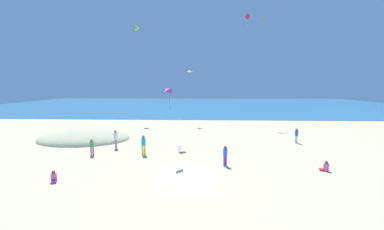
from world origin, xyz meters
TOP-DOWN VIEW (x-y plane):
  - ground_plane at (0.00, 10.00)m, footprint 120.00×120.00m
  - ocean_water at (0.00, 53.55)m, footprint 120.00×60.00m
  - dune_mound at (-11.65, 9.69)m, footprint 9.62×6.73m
  - beach_chair_far_right at (-0.88, 5.30)m, footprint 0.77×0.76m
  - person_0 at (-3.89, 4.41)m, footprint 0.35×0.35m
  - person_1 at (-8.06, 4.11)m, footprint 0.36×0.36m
  - person_2 at (9.18, 1.43)m, footprint 0.62×0.44m
  - person_3 at (10.31, 8.88)m, footprint 0.40×0.40m
  - person_4 at (2.55, 2.14)m, footprint 0.41×0.41m
  - person_5 at (-6.92, 6.27)m, footprint 0.46×0.46m
  - person_6 at (-7.94, -0.95)m, footprint 0.53×0.61m
  - kite_red at (7.48, 20.88)m, footprint 0.72×0.66m
  - kite_yellow at (-0.85, 19.87)m, footprint 0.69×0.58m
  - kite_magenta at (-1.49, 3.43)m, footprint 0.79×0.88m
  - kite_lime at (-9.41, 22.79)m, footprint 1.06×0.76m
  - kite_orange at (10.14, 22.98)m, footprint 0.65×0.58m

SIDE VIEW (x-z plane):
  - ground_plane at x=0.00m, z-range 0.00..0.00m
  - dune_mound at x=-11.65m, z-range -1.00..1.00m
  - ocean_water at x=0.00m, z-range 0.00..0.05m
  - beach_chair_far_right at x=-0.88m, z-range -0.04..0.54m
  - person_6 at x=-7.94m, z-range -0.09..0.60m
  - person_2 at x=9.18m, z-range -0.09..0.62m
  - person_1 at x=-8.06m, z-range 0.11..1.52m
  - person_4 at x=2.55m, z-range 0.11..1.59m
  - person_3 at x=10.31m, z-range 0.12..1.62m
  - person_0 at x=-3.89m, z-range 0.13..1.81m
  - person_5 at x=-6.92m, z-range 0.13..1.84m
  - kite_magenta at x=-1.49m, z-range 4.52..6.19m
  - kite_yellow at x=-0.85m, z-range 7.04..8.50m
  - kite_lime at x=-9.41m, z-range 13.87..15.69m
  - kite_red at x=7.48m, z-range 14.71..16.35m
  - kite_orange at x=10.14m, z-range 15.10..16.20m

